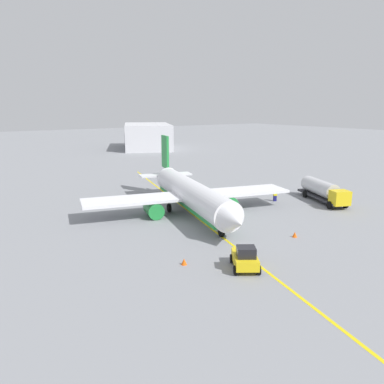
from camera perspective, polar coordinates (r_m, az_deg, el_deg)
ground_plane at (r=51.46m, az=-0.00°, el=-3.26°), size 400.00×400.00×0.00m
airplane at (r=51.29m, az=-0.19°, el=-0.35°), size 30.24×28.63×9.51m
fuel_tanker at (r=60.82m, az=18.91°, el=0.22°), size 11.15×6.50×3.15m
pushback_tug at (r=34.60m, az=7.91°, el=-9.71°), size 4.11×3.79×2.20m
refueling_worker at (r=59.49m, az=12.24°, el=-0.55°), size 0.52×0.61×1.71m
safety_cone_nose at (r=35.41m, az=-1.19°, el=-10.30°), size 0.53×0.53×0.59m
safety_cone_wingtip at (r=43.92m, az=15.03°, el=-6.12°), size 0.55×0.55×0.61m
distant_hangar at (r=133.23m, az=-6.66°, el=8.25°), size 31.15×25.14×8.20m
taxi_line_marking at (r=51.46m, az=-0.00°, el=-3.25°), size 69.56×18.50×0.01m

